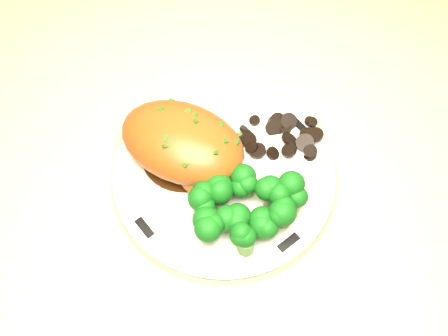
# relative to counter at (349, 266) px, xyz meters

# --- Properties ---
(counter) EXTENTS (2.12, 0.70, 1.04)m
(counter) POSITION_rel_counter_xyz_m (0.00, 0.00, 0.00)
(counter) COLOR #4D3E23
(counter) RESTS_ON ground
(plate) EXTENTS (0.31, 0.31, 0.02)m
(plate) POSITION_rel_counter_xyz_m (-0.23, -0.08, 0.46)
(plate) COLOR white
(plate) RESTS_ON counter
(rim_accent_0) EXTENTS (0.03, 0.02, 0.00)m
(rim_accent_0) POSITION_rel_counter_xyz_m (-0.15, -0.00, 0.47)
(rim_accent_0) COLOR black
(rim_accent_0) RESTS_ON plate
(rim_accent_1) EXTENTS (0.02, 0.03, 0.00)m
(rim_accent_1) POSITION_rel_counter_xyz_m (-0.31, -0.00, 0.47)
(rim_accent_1) COLOR black
(rim_accent_1) RESTS_ON plate
(rim_accent_2) EXTENTS (0.03, 0.02, 0.00)m
(rim_accent_2) POSITION_rel_counter_xyz_m (-0.31, -0.16, 0.47)
(rim_accent_2) COLOR black
(rim_accent_2) RESTS_ON plate
(rim_accent_3) EXTENTS (0.02, 0.03, 0.00)m
(rim_accent_3) POSITION_rel_counter_xyz_m (-0.15, -0.16, 0.47)
(rim_accent_3) COLOR black
(rim_accent_3) RESTS_ON plate
(gravy_pool) EXTENTS (0.10, 0.10, 0.00)m
(gravy_pool) POSITION_rel_counter_xyz_m (-0.28, -0.06, 0.47)
(gravy_pool) COLOR #3A1E0A
(gravy_pool) RESTS_ON plate
(chicken_breast) EXTENTS (0.17, 0.14, 0.06)m
(chicken_breast) POSITION_rel_counter_xyz_m (-0.28, -0.07, 0.50)
(chicken_breast) COLOR #934A19
(chicken_breast) RESTS_ON plate
(mushroom_pile) EXTENTS (0.08, 0.06, 0.02)m
(mushroom_pile) POSITION_rel_counter_xyz_m (-0.17, -0.03, 0.48)
(mushroom_pile) COLOR black
(mushroom_pile) RESTS_ON plate
(broccoli_florets) EXTENTS (0.12, 0.09, 0.04)m
(broccoli_florets) POSITION_rel_counter_xyz_m (-0.20, -0.13, 0.49)
(broccoli_florets) COLOR #4C7A33
(broccoli_florets) RESTS_ON plate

